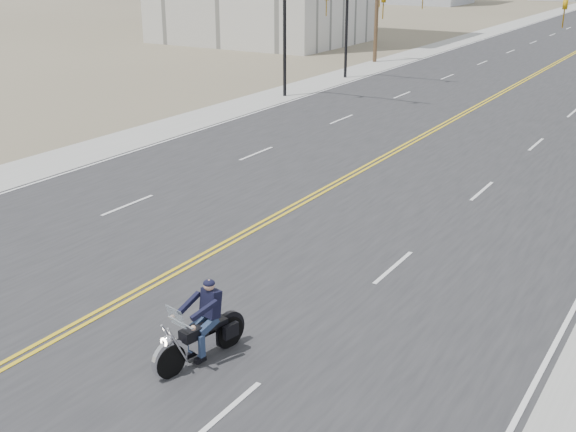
# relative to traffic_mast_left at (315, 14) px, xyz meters

# --- Properties ---
(sidewalk_left) EXTENTS (3.00, 200.00, 0.01)m
(sidewalk_left) POSITION_rel_traffic_mast_left_xyz_m (-2.52, 38.00, -4.93)
(sidewalk_left) COLOR #A5A5A0
(sidewalk_left) RESTS_ON ground
(traffic_mast_left) EXTENTS (7.10, 0.26, 7.00)m
(traffic_mast_left) POSITION_rel_traffic_mast_left_xyz_m (0.00, 0.00, 0.00)
(traffic_mast_left) COLOR black
(traffic_mast_left) RESTS_ON ground
(traffic_mast_far) EXTENTS (6.10, 0.26, 7.00)m
(traffic_mast_far) POSITION_rel_traffic_mast_left_xyz_m (-0.33, 8.00, -0.06)
(traffic_mast_far) COLOR black
(traffic_mast_far) RESTS_ON ground
(motorcyclist) EXTENTS (1.42, 2.48, 1.82)m
(motorcyclist) POSITION_rel_traffic_mast_left_xyz_m (12.41, -26.66, -4.03)
(motorcyclist) COLOR black
(motorcyclist) RESTS_ON ground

